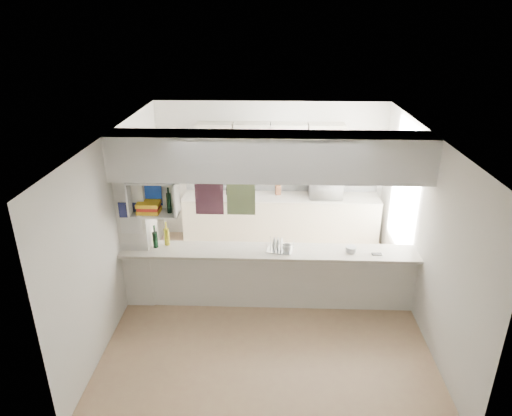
{
  "coord_description": "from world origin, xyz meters",
  "views": [
    {
      "loc": [
        0.03,
        -5.72,
        4.0
      ],
      "look_at": [
        -0.2,
        0.5,
        1.36
      ],
      "focal_mm": 32.0,
      "sensor_mm": 36.0,
      "label": 1
    }
  ],
  "objects_px": {
    "microwave": "(326,189)",
    "dish_rack": "(280,245)",
    "wine_bottles": "(161,238)",
    "bowl": "(324,178)"
  },
  "relations": [
    {
      "from": "microwave",
      "to": "dish_rack",
      "type": "distance_m",
      "value": 2.24
    },
    {
      "from": "bowl",
      "to": "microwave",
      "type": "bearing_deg",
      "value": -28.44
    },
    {
      "from": "dish_rack",
      "to": "wine_bottles",
      "type": "distance_m",
      "value": 1.71
    },
    {
      "from": "microwave",
      "to": "dish_rack",
      "type": "xyz_separation_m",
      "value": [
        -0.85,
        -2.07,
        -0.09
      ]
    },
    {
      "from": "microwave",
      "to": "wine_bottles",
      "type": "xyz_separation_m",
      "value": [
        -2.56,
        -2.01,
        -0.03
      ]
    },
    {
      "from": "microwave",
      "to": "wine_bottles",
      "type": "relative_size",
      "value": 1.66
    },
    {
      "from": "microwave",
      "to": "bowl",
      "type": "bearing_deg",
      "value": -28.48
    },
    {
      "from": "microwave",
      "to": "wine_bottles",
      "type": "bearing_deg",
      "value": 38.09
    },
    {
      "from": "dish_rack",
      "to": "wine_bottles",
      "type": "relative_size",
      "value": 1.14
    },
    {
      "from": "microwave",
      "to": "wine_bottles",
      "type": "distance_m",
      "value": 3.25
    }
  ]
}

